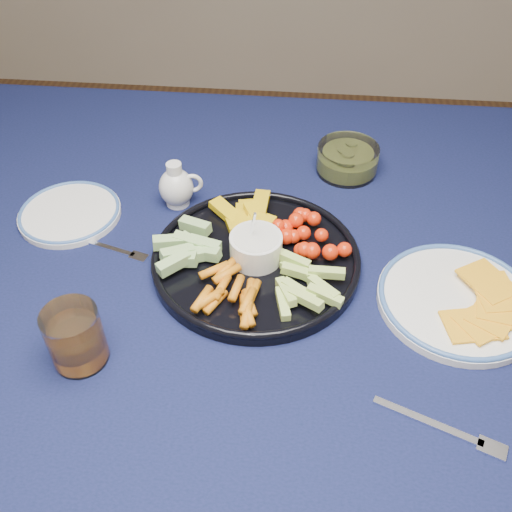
# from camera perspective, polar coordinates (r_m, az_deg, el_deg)

# --- Properties ---
(dining_table) EXTENTS (1.67, 1.07, 0.75)m
(dining_table) POSITION_cam_1_polar(r_m,az_deg,el_deg) (1.07, 0.24, -2.06)
(dining_table) COLOR #4B2F19
(dining_table) RESTS_ON ground
(crudite_platter) EXTENTS (0.35, 0.35, 0.11)m
(crudite_platter) POSITION_cam_1_polar(r_m,az_deg,el_deg) (0.95, -0.15, 0.02)
(crudite_platter) COLOR black
(crudite_platter) RESTS_ON dining_table
(creamer_pitcher) EXTENTS (0.08, 0.06, 0.09)m
(creamer_pitcher) POSITION_cam_1_polar(r_m,az_deg,el_deg) (1.08, -7.93, 6.88)
(creamer_pitcher) COLOR silver
(creamer_pitcher) RESTS_ON dining_table
(pickle_bowl) EXTENTS (0.12, 0.12, 0.06)m
(pickle_bowl) POSITION_cam_1_polar(r_m,az_deg,el_deg) (1.18, 9.11, 9.42)
(pickle_bowl) COLOR silver
(pickle_bowl) RESTS_ON dining_table
(cheese_plate) EXTENTS (0.25, 0.25, 0.03)m
(cheese_plate) POSITION_cam_1_polar(r_m,az_deg,el_deg) (0.95, 19.55, -4.02)
(cheese_plate) COLOR white
(cheese_plate) RESTS_ON dining_table
(juice_tumbler) EXTENTS (0.08, 0.08, 0.09)m
(juice_tumbler) POSITION_cam_1_polar(r_m,az_deg,el_deg) (0.85, -17.54, -7.99)
(juice_tumbler) COLOR silver
(juice_tumbler) RESTS_ON dining_table
(fork_left) EXTENTS (0.15, 0.06, 0.00)m
(fork_left) POSITION_cam_1_polar(r_m,az_deg,el_deg) (1.02, -13.83, 0.59)
(fork_left) COLOR white
(fork_left) RESTS_ON dining_table
(fork_right) EXTENTS (0.17, 0.08, 0.00)m
(fork_right) POSITION_cam_1_polar(r_m,az_deg,el_deg) (0.82, 18.78, -16.22)
(fork_right) COLOR white
(fork_right) RESTS_ON dining_table
(side_plate_extra) EXTENTS (0.19, 0.19, 0.02)m
(side_plate_extra) POSITION_cam_1_polar(r_m,az_deg,el_deg) (1.12, -18.13, 4.14)
(side_plate_extra) COLOR white
(side_plate_extra) RESTS_ON dining_table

